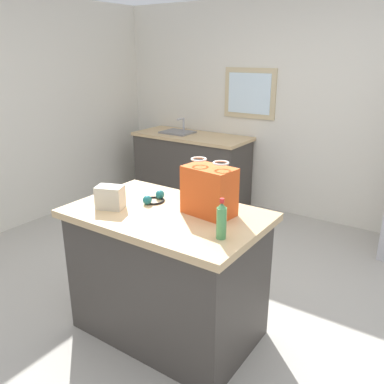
# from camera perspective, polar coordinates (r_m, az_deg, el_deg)

# --- Properties ---
(ground) EXTENTS (6.46, 6.46, 0.00)m
(ground) POSITION_cam_1_polar(r_m,az_deg,el_deg) (3.27, 1.20, -16.53)
(ground) COLOR #ADA89E
(back_wall) EXTENTS (5.39, 0.13, 2.52)m
(back_wall) POSITION_cam_1_polar(r_m,az_deg,el_deg) (4.88, 16.92, 10.75)
(back_wall) COLOR silver
(back_wall) RESTS_ON ground
(kitchen_island) EXTENTS (1.29, 0.82, 0.92)m
(kitchen_island) POSITION_cam_1_polar(r_m,az_deg,el_deg) (2.84, -3.47, -11.39)
(kitchen_island) COLOR #423D38
(kitchen_island) RESTS_ON ground
(sink_counter) EXTENTS (1.52, 0.64, 1.09)m
(sink_counter) POSITION_cam_1_polar(r_m,az_deg,el_deg) (5.33, -0.11, 3.46)
(sink_counter) COLOR #423D38
(sink_counter) RESTS_ON ground
(shopping_bag) EXTENTS (0.34, 0.23, 0.36)m
(shopping_bag) POSITION_cam_1_polar(r_m,az_deg,el_deg) (2.55, 2.45, 0.20)
(shopping_bag) COLOR #DB511E
(shopping_bag) RESTS_ON kitchen_island
(small_box) EXTENTS (0.21, 0.17, 0.15)m
(small_box) POSITION_cam_1_polar(r_m,az_deg,el_deg) (2.72, -11.54, -0.74)
(small_box) COLOR beige
(small_box) RESTS_ON kitchen_island
(bottle) EXTENTS (0.06, 0.06, 0.24)m
(bottle) POSITION_cam_1_polar(r_m,az_deg,el_deg) (2.23, 4.20, -4.07)
(bottle) COLOR #4C9956
(bottle) RESTS_ON kitchen_island
(ear_defenders) EXTENTS (0.15, 0.20, 0.06)m
(ear_defenders) POSITION_cam_1_polar(r_m,az_deg,el_deg) (2.81, -5.45, -0.92)
(ear_defenders) COLOR black
(ear_defenders) RESTS_ON kitchen_island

